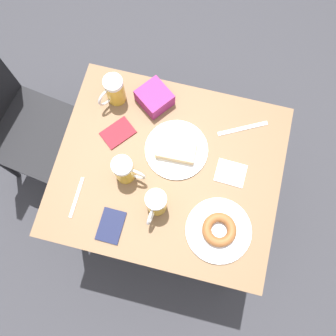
{
  "coord_description": "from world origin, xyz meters",
  "views": [
    {
      "loc": [
        -0.39,
        -0.1,
        2.13
      ],
      "look_at": [
        0.0,
        0.0,
        0.74
      ],
      "focal_mm": 40.0,
      "sensor_mm": 36.0,
      "label": 1
    }
  ],
  "objects_px": {
    "plate_with_donut": "(219,230)",
    "beer_mug_right": "(114,90)",
    "knife": "(243,128)",
    "plate_with_cake": "(177,149)",
    "beer_mug_center": "(125,170)",
    "passport_near_edge": "(118,133)",
    "chair": "(10,120)",
    "napkin_folded": "(231,173)",
    "blue_pouch": "(155,98)",
    "passport_far_edge": "(111,226)",
    "fork": "(77,197)",
    "beer_mug_left": "(156,204)"
  },
  "relations": [
    {
      "from": "blue_pouch",
      "to": "knife",
      "type": "bearing_deg",
      "value": -94.62
    },
    {
      "from": "napkin_folded",
      "to": "fork",
      "type": "bearing_deg",
      "value": 113.17
    },
    {
      "from": "knife",
      "to": "chair",
      "type": "bearing_deg",
      "value": 97.08
    },
    {
      "from": "beer_mug_left",
      "to": "knife",
      "type": "distance_m",
      "value": 0.48
    },
    {
      "from": "beer_mug_center",
      "to": "napkin_folded",
      "type": "distance_m",
      "value": 0.41
    },
    {
      "from": "plate_with_cake",
      "to": "chair",
      "type": "bearing_deg",
      "value": 88.22
    },
    {
      "from": "plate_with_cake",
      "to": "fork",
      "type": "relative_size",
      "value": 1.56
    },
    {
      "from": "plate_with_donut",
      "to": "napkin_folded",
      "type": "relative_size",
      "value": 2.09
    },
    {
      "from": "passport_near_edge",
      "to": "beer_mug_right",
      "type": "bearing_deg",
      "value": 18.29
    },
    {
      "from": "chair",
      "to": "passport_near_edge",
      "type": "distance_m",
      "value": 0.59
    },
    {
      "from": "knife",
      "to": "passport_near_edge",
      "type": "distance_m",
      "value": 0.51
    },
    {
      "from": "plate_with_cake",
      "to": "passport_near_edge",
      "type": "xyz_separation_m",
      "value": [
        0.01,
        0.25,
        -0.01
      ]
    },
    {
      "from": "plate_with_donut",
      "to": "passport_far_edge",
      "type": "xyz_separation_m",
      "value": [
        -0.08,
        0.4,
        -0.01
      ]
    },
    {
      "from": "blue_pouch",
      "to": "plate_with_donut",
      "type": "bearing_deg",
      "value": -141.37
    },
    {
      "from": "beer_mug_right",
      "to": "passport_near_edge",
      "type": "bearing_deg",
      "value": -161.71
    },
    {
      "from": "fork",
      "to": "blue_pouch",
      "type": "bearing_deg",
      "value": -22.29
    },
    {
      "from": "chair",
      "to": "beer_mug_right",
      "type": "distance_m",
      "value": 0.59
    },
    {
      "from": "beer_mug_center",
      "to": "passport_near_edge",
      "type": "xyz_separation_m",
      "value": [
        0.16,
        0.08,
        -0.07
      ]
    },
    {
      "from": "beer_mug_right",
      "to": "knife",
      "type": "xyz_separation_m",
      "value": [
        -0.01,
        -0.53,
        -0.07
      ]
    },
    {
      "from": "beer_mug_center",
      "to": "blue_pouch",
      "type": "bearing_deg",
      "value": -4.76
    },
    {
      "from": "fork",
      "to": "blue_pouch",
      "type": "xyz_separation_m",
      "value": [
        0.46,
        -0.19,
        0.03
      ]
    },
    {
      "from": "chair",
      "to": "beer_mug_right",
      "type": "bearing_deg",
      "value": -66.67
    },
    {
      "from": "napkin_folded",
      "to": "blue_pouch",
      "type": "height_order",
      "value": "blue_pouch"
    },
    {
      "from": "passport_near_edge",
      "to": "beer_mug_center",
      "type": "bearing_deg",
      "value": -153.05
    },
    {
      "from": "napkin_folded",
      "to": "fork",
      "type": "distance_m",
      "value": 0.6
    },
    {
      "from": "chair",
      "to": "fork",
      "type": "xyz_separation_m",
      "value": [
        -0.3,
        -0.48,
        0.21
      ]
    },
    {
      "from": "beer_mug_left",
      "to": "passport_near_edge",
      "type": "height_order",
      "value": "beer_mug_left"
    },
    {
      "from": "plate_with_cake",
      "to": "fork",
      "type": "distance_m",
      "value": 0.43
    },
    {
      "from": "beer_mug_right",
      "to": "passport_far_edge",
      "type": "xyz_separation_m",
      "value": [
        -0.51,
        -0.13,
        -0.07
      ]
    },
    {
      "from": "plate_with_cake",
      "to": "beer_mug_center",
      "type": "bearing_deg",
      "value": 131.78
    },
    {
      "from": "beer_mug_right",
      "to": "passport_far_edge",
      "type": "relative_size",
      "value": 1.1
    },
    {
      "from": "plate_with_donut",
      "to": "blue_pouch",
      "type": "xyz_separation_m",
      "value": [
        0.46,
        0.36,
        0.02
      ]
    },
    {
      "from": "beer_mug_right",
      "to": "knife",
      "type": "bearing_deg",
      "value": -90.58
    },
    {
      "from": "beer_mug_center",
      "to": "passport_near_edge",
      "type": "relative_size",
      "value": 0.91
    },
    {
      "from": "beer_mug_left",
      "to": "passport_near_edge",
      "type": "distance_m",
      "value": 0.35
    },
    {
      "from": "beer_mug_left",
      "to": "passport_far_edge",
      "type": "relative_size",
      "value": 1.1
    },
    {
      "from": "beer_mug_right",
      "to": "fork",
      "type": "height_order",
      "value": "beer_mug_right"
    },
    {
      "from": "plate_with_donut",
      "to": "beer_mug_center",
      "type": "relative_size",
      "value": 1.77
    },
    {
      "from": "beer_mug_center",
      "to": "chair",
      "type": "bearing_deg",
      "value": 74.9
    },
    {
      "from": "beer_mug_right",
      "to": "napkin_folded",
      "type": "xyz_separation_m",
      "value": [
        -0.2,
        -0.52,
        -0.07
      ]
    },
    {
      "from": "knife",
      "to": "beer_mug_left",
      "type": "bearing_deg",
      "value": 146.81
    },
    {
      "from": "chair",
      "to": "beer_mug_center",
      "type": "relative_size",
      "value": 6.04
    },
    {
      "from": "plate_with_donut",
      "to": "beer_mug_right",
      "type": "height_order",
      "value": "beer_mug_right"
    },
    {
      "from": "beer_mug_right",
      "to": "fork",
      "type": "xyz_separation_m",
      "value": [
        -0.44,
        0.03,
        -0.07
      ]
    },
    {
      "from": "chair",
      "to": "passport_far_edge",
      "type": "distance_m",
      "value": 0.77
    },
    {
      "from": "beer_mug_left",
      "to": "beer_mug_center",
      "type": "relative_size",
      "value": 1.0
    },
    {
      "from": "plate_with_cake",
      "to": "beer_mug_center",
      "type": "xyz_separation_m",
      "value": [
        -0.15,
        0.16,
        0.05
      ]
    },
    {
      "from": "chair",
      "to": "beer_mug_left",
      "type": "bearing_deg",
      "value": -100.27
    },
    {
      "from": "napkin_folded",
      "to": "fork",
      "type": "height_order",
      "value": "same"
    },
    {
      "from": "plate_with_donut",
      "to": "beer_mug_right",
      "type": "relative_size",
      "value": 1.77
    }
  ]
}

